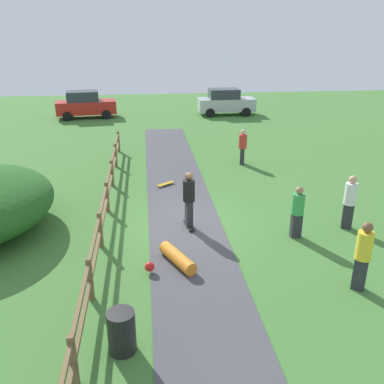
% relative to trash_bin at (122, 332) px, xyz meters
% --- Properties ---
extents(ground_plane, '(60.00, 60.00, 0.00)m').
position_rel_trash_bin_xyz_m(ground_plane, '(1.80, 5.64, -0.45)').
color(ground_plane, '#427533').
extents(asphalt_path, '(2.40, 28.00, 0.02)m').
position_rel_trash_bin_xyz_m(asphalt_path, '(1.80, 5.64, -0.44)').
color(asphalt_path, '#47474C').
rests_on(asphalt_path, ground_plane).
extents(wooden_fence, '(0.12, 18.12, 1.10)m').
position_rel_trash_bin_xyz_m(wooden_fence, '(-0.80, 5.64, 0.22)').
color(wooden_fence, brown).
rests_on(wooden_fence, ground_plane).
extents(trash_bin, '(0.56, 0.56, 0.90)m').
position_rel_trash_bin_xyz_m(trash_bin, '(0.00, 0.00, 0.00)').
color(trash_bin, black).
rests_on(trash_bin, ground_plane).
extents(skater_riding, '(0.43, 0.82, 1.87)m').
position_rel_trash_bin_xyz_m(skater_riding, '(1.90, 5.31, 0.62)').
color(skater_riding, black).
rests_on(skater_riding, asphalt_path).
extents(skater_fallen, '(1.37, 1.47, 0.36)m').
position_rel_trash_bin_xyz_m(skater_fallen, '(1.29, 3.08, -0.25)').
color(skater_fallen, orange).
rests_on(skater_fallen, asphalt_path).
extents(skateboard_loose, '(0.76, 0.64, 0.08)m').
position_rel_trash_bin_xyz_m(skateboard_loose, '(1.36, 9.26, -0.36)').
color(skateboard_loose, '#BF8C19').
rests_on(skateboard_loose, asphalt_path).
extents(bystander_red, '(0.46, 0.46, 1.67)m').
position_rel_trash_bin_xyz_m(bystander_red, '(5.15, 11.82, 0.47)').
color(bystander_red, '#2D2D33').
rests_on(bystander_red, ground_plane).
extents(bystander_green, '(0.40, 0.40, 1.66)m').
position_rel_trash_bin_xyz_m(bystander_green, '(5.11, 4.32, 0.46)').
color(bystander_green, '#2D2D33').
rests_on(bystander_green, ground_plane).
extents(bystander_white, '(0.50, 0.50, 1.79)m').
position_rel_trash_bin_xyz_m(bystander_white, '(6.96, 4.72, 0.54)').
color(bystander_white, '#2D2D33').
rests_on(bystander_white, ground_plane).
extents(bystander_yellow, '(0.52, 0.52, 1.82)m').
position_rel_trash_bin_xyz_m(bystander_yellow, '(5.70, 1.47, 0.56)').
color(bystander_yellow, '#2D2D33').
rests_on(bystander_yellow, ground_plane).
extents(parked_car_red, '(4.38, 2.41, 1.92)m').
position_rel_trash_bin_xyz_m(parked_car_red, '(-3.63, 24.10, 0.51)').
color(parked_car_red, red).
rests_on(parked_car_red, ground_plane).
extents(parked_car_silver, '(4.21, 2.02, 1.92)m').
position_rel_trash_bin_xyz_m(parked_car_silver, '(6.70, 24.11, 0.51)').
color(parked_car_silver, '#B7B7BC').
rests_on(parked_car_silver, ground_plane).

